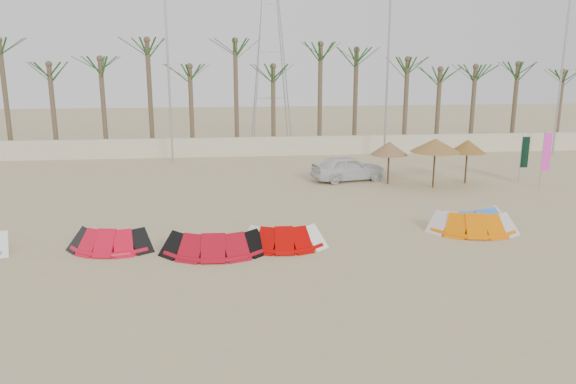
{
  "coord_description": "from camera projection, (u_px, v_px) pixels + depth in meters",
  "views": [
    {
      "loc": [
        -2.39,
        -16.3,
        6.79
      ],
      "look_at": [
        0.0,
        6.0,
        1.3
      ],
      "focal_mm": 35.0,
      "sensor_mm": 36.0,
      "label": 1
    }
  ],
  "objects": [
    {
      "name": "lamp_b",
      "position": [
        169.0,
        72.0,
        34.93
      ],
      "size": [
        1.25,
        0.14,
        11.0
      ],
      "color": "#A5A8AD",
      "rests_on": "ground"
    },
    {
      "name": "flag_green",
      "position": [
        524.0,
        153.0,
        30.64
      ],
      "size": [
        0.45,
        0.05,
        2.62
      ],
      "color": "#A5A8AD",
      "rests_on": "ground"
    },
    {
      "name": "car",
      "position": [
        348.0,
        168.0,
        31.05
      ],
      "size": [
        4.34,
        2.49,
        1.39
      ],
      "primitive_type": "imported",
      "rotation": [
        0.0,
        0.0,
        1.79
      ],
      "color": "silver",
      "rests_on": "ground"
    },
    {
      "name": "flag_pink",
      "position": [
        546.0,
        154.0,
        29.04
      ],
      "size": [
        0.45,
        0.06,
        3.08
      ],
      "color": "#A5A8AD",
      "rests_on": "ground"
    },
    {
      "name": "pylon",
      "position": [
        271.0,
        142.0,
        44.75
      ],
      "size": [
        3.0,
        3.0,
        14.0
      ],
      "primitive_type": null,
      "color": "#A5A8AD",
      "rests_on": "ground"
    },
    {
      "name": "lamp_d",
      "position": [
        562.0,
        71.0,
        37.61
      ],
      "size": [
        1.25,
        0.14,
        11.0
      ],
      "color": "#A5A8AD",
      "rests_on": "ground"
    },
    {
      "name": "kite_orange",
      "position": [
        470.0,
        221.0,
        22.14
      ],
      "size": [
        3.56,
        2.1,
        0.9
      ],
      "color": "#F46E00",
      "rests_on": "ground"
    },
    {
      "name": "boundary_wall",
      "position": [
        263.0,
        146.0,
        38.69
      ],
      "size": [
        60.0,
        0.3,
        1.3
      ],
      "primitive_type": "cube",
      "color": "beige",
      "rests_on": "ground"
    },
    {
      "name": "kite_red_mid",
      "position": [
        214.0,
        240.0,
        19.81
      ],
      "size": [
        3.64,
        1.63,
        0.9
      ],
      "color": "#A50918",
      "rests_on": "ground"
    },
    {
      "name": "ground",
      "position": [
        308.0,
        277.0,
        17.6
      ],
      "size": [
        120.0,
        120.0,
        0.0
      ],
      "primitive_type": "plane",
      "color": "tan",
      "rests_on": "ground"
    },
    {
      "name": "parasol_right",
      "position": [
        468.0,
        146.0,
        30.04
      ],
      "size": [
        1.93,
        1.93,
        2.38
      ],
      "color": "#4C331E",
      "rests_on": "ground"
    },
    {
      "name": "kite_red_left",
      "position": [
        111.0,
        237.0,
        20.14
      ],
      "size": [
        3.15,
        1.92,
        0.9
      ],
      "color": "red",
      "rests_on": "ground"
    },
    {
      "name": "palm_line",
      "position": [
        271.0,
        60.0,
        38.83
      ],
      "size": [
        52.0,
        4.0,
        7.7
      ],
      "color": "brown",
      "rests_on": "ground"
    },
    {
      "name": "lamp_c",
      "position": [
        388.0,
        71.0,
        36.37
      ],
      "size": [
        1.25,
        0.14,
        11.0
      ],
      "color": "#A5A8AD",
      "rests_on": "ground"
    },
    {
      "name": "parasol_left",
      "position": [
        389.0,
        148.0,
        29.92
      ],
      "size": [
        1.98,
        1.98,
        2.3
      ],
      "color": "#4C331E",
      "rests_on": "ground"
    },
    {
      "name": "parasol_mid",
      "position": [
        435.0,
        145.0,
        29.02
      ],
      "size": [
        2.58,
        2.58,
        2.6
      ],
      "color": "#4C331E",
      "rests_on": "ground"
    },
    {
      "name": "kite_blue",
      "position": [
        475.0,
        217.0,
        22.64
      ],
      "size": [
        3.52,
        2.29,
        0.9
      ],
      "color": "#367AE6",
      "rests_on": "ground"
    },
    {
      "name": "kite_red_right",
      "position": [
        283.0,
        235.0,
        20.42
      ],
      "size": [
        3.06,
        1.61,
        0.9
      ],
      "color": "#B50200",
      "rests_on": "ground"
    }
  ]
}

